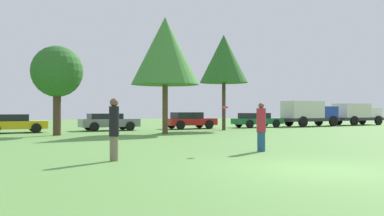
{
  "coord_description": "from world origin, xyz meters",
  "views": [
    {
      "loc": [
        -7.31,
        -8.2,
        1.51
      ],
      "look_at": [
        -1.27,
        4.4,
        1.58
      ],
      "focal_mm": 39.05,
      "sensor_mm": 36.0,
      "label": 1
    }
  ],
  "objects_px": {
    "tree_2": "(165,51)",
    "delivery_truck_white": "(356,113)",
    "person_thrower": "(114,128)",
    "tree_3": "(224,59)",
    "person_catcher": "(261,127)",
    "frisbee": "(225,107)",
    "delivery_truck_blue": "(308,112)",
    "tree_1": "(57,72)",
    "parked_car_yellow": "(14,123)",
    "parked_car_green": "(257,120)",
    "parked_car_grey": "(108,121)",
    "parked_car_red": "(189,120)"
  },
  "relations": [
    {
      "from": "tree_1",
      "to": "parked_car_red",
      "type": "bearing_deg",
      "value": 22.52
    },
    {
      "from": "person_thrower",
      "to": "tree_3",
      "type": "bearing_deg",
      "value": 45.67
    },
    {
      "from": "tree_1",
      "to": "tree_3",
      "type": "relative_size",
      "value": 0.75
    },
    {
      "from": "person_catcher",
      "to": "delivery_truck_blue",
      "type": "xyz_separation_m",
      "value": [
        17.58,
        17.55,
        0.4
      ]
    },
    {
      "from": "parked_car_yellow",
      "to": "parked_car_green",
      "type": "distance_m",
      "value": 19.36
    },
    {
      "from": "frisbee",
      "to": "parked_car_yellow",
      "type": "xyz_separation_m",
      "value": [
        -6.1,
        17.2,
        -0.96
      ]
    },
    {
      "from": "parked_car_grey",
      "to": "delivery_truck_blue",
      "type": "height_order",
      "value": "delivery_truck_blue"
    },
    {
      "from": "frisbee",
      "to": "tree_1",
      "type": "relative_size",
      "value": 0.04
    },
    {
      "from": "tree_1",
      "to": "tree_2",
      "type": "relative_size",
      "value": 0.72
    },
    {
      "from": "parked_car_yellow",
      "to": "parked_car_grey",
      "type": "relative_size",
      "value": 0.94
    },
    {
      "from": "frisbee",
      "to": "tree_1",
      "type": "xyz_separation_m",
      "value": [
        -3.92,
        13.05,
        2.14
      ]
    },
    {
      "from": "tree_2",
      "to": "parked_car_yellow",
      "type": "bearing_deg",
      "value": 148.2
    },
    {
      "from": "person_catcher",
      "to": "tree_1",
      "type": "height_order",
      "value": "tree_1"
    },
    {
      "from": "person_catcher",
      "to": "parked_car_green",
      "type": "distance_m",
      "value": 21.15
    },
    {
      "from": "person_catcher",
      "to": "tree_2",
      "type": "relative_size",
      "value": 0.24
    },
    {
      "from": "tree_3",
      "to": "parked_car_red",
      "type": "bearing_deg",
      "value": 112.24
    },
    {
      "from": "person_thrower",
      "to": "tree_1",
      "type": "height_order",
      "value": "tree_1"
    },
    {
      "from": "parked_car_yellow",
      "to": "parked_car_green",
      "type": "relative_size",
      "value": 0.89
    },
    {
      "from": "person_catcher",
      "to": "tree_3",
      "type": "bearing_deg",
      "value": -119.76
    },
    {
      "from": "parked_car_grey",
      "to": "delivery_truck_white",
      "type": "distance_m",
      "value": 25.5
    },
    {
      "from": "tree_1",
      "to": "parked_car_grey",
      "type": "bearing_deg",
      "value": 46.63
    },
    {
      "from": "parked_car_grey",
      "to": "parked_car_red",
      "type": "height_order",
      "value": "parked_car_red"
    },
    {
      "from": "tree_1",
      "to": "parked_car_red",
      "type": "distance_m",
      "value": 12.07
    },
    {
      "from": "delivery_truck_blue",
      "to": "parked_car_yellow",
      "type": "bearing_deg",
      "value": 179.61
    },
    {
      "from": "frisbee",
      "to": "tree_1",
      "type": "bearing_deg",
      "value": 106.71
    },
    {
      "from": "tree_3",
      "to": "delivery_truck_white",
      "type": "height_order",
      "value": "tree_3"
    },
    {
      "from": "tree_1",
      "to": "delivery_truck_white",
      "type": "bearing_deg",
      "value": 9.62
    },
    {
      "from": "tree_2",
      "to": "delivery_truck_white",
      "type": "bearing_deg",
      "value": 14.97
    },
    {
      "from": "delivery_truck_white",
      "to": "tree_2",
      "type": "bearing_deg",
      "value": -165.96
    },
    {
      "from": "frisbee",
      "to": "tree_3",
      "type": "xyz_separation_m",
      "value": [
        8.19,
        14.29,
        3.71
      ]
    },
    {
      "from": "person_thrower",
      "to": "person_catcher",
      "type": "height_order",
      "value": "person_thrower"
    },
    {
      "from": "delivery_truck_blue",
      "to": "parked_car_green",
      "type": "bearing_deg",
      "value": 179.14
    },
    {
      "from": "person_thrower",
      "to": "tree_1",
      "type": "xyz_separation_m",
      "value": [
        0.21,
        13.62,
        2.78
      ]
    },
    {
      "from": "person_thrower",
      "to": "tree_2",
      "type": "xyz_separation_m",
      "value": [
        6.63,
        12.43,
        4.28
      ]
    },
    {
      "from": "parked_car_yellow",
      "to": "delivery_truck_white",
      "type": "relative_size",
      "value": 0.73
    },
    {
      "from": "tree_2",
      "to": "delivery_truck_blue",
      "type": "relative_size",
      "value": 1.27
    },
    {
      "from": "frisbee",
      "to": "parked_car_green",
      "type": "height_order",
      "value": "frisbee"
    },
    {
      "from": "tree_3",
      "to": "parked_car_green",
      "type": "bearing_deg",
      "value": 31.72
    },
    {
      "from": "tree_1",
      "to": "parked_car_green",
      "type": "relative_size",
      "value": 1.2
    },
    {
      "from": "frisbee",
      "to": "delivery_truck_blue",
      "type": "bearing_deg",
      "value": 42.49
    },
    {
      "from": "parked_car_yellow",
      "to": "parked_car_red",
      "type": "relative_size",
      "value": 0.97
    },
    {
      "from": "tree_2",
      "to": "tree_3",
      "type": "bearing_deg",
      "value": 23.13
    },
    {
      "from": "tree_1",
      "to": "parked_car_yellow",
      "type": "xyz_separation_m",
      "value": [
        -2.18,
        4.15,
        -3.11
      ]
    },
    {
      "from": "person_catcher",
      "to": "parked_car_yellow",
      "type": "bearing_deg",
      "value": -71.13
    },
    {
      "from": "person_catcher",
      "to": "frisbee",
      "type": "relative_size",
      "value": 7.49
    },
    {
      "from": "frisbee",
      "to": "delivery_truck_white",
      "type": "bearing_deg",
      "value": 35.05
    },
    {
      "from": "parked_car_green",
      "to": "parked_car_yellow",
      "type": "bearing_deg",
      "value": 179.75
    },
    {
      "from": "frisbee",
      "to": "parked_car_red",
      "type": "distance_m",
      "value": 18.84
    },
    {
      "from": "frisbee",
      "to": "parked_car_green",
      "type": "xyz_separation_m",
      "value": [
        13.26,
        17.42,
        -0.93
      ]
    },
    {
      "from": "person_thrower",
      "to": "tree_2",
      "type": "bearing_deg",
      "value": 57.24
    }
  ]
}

